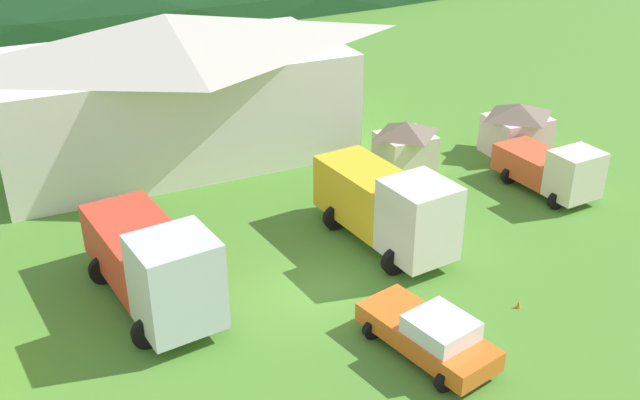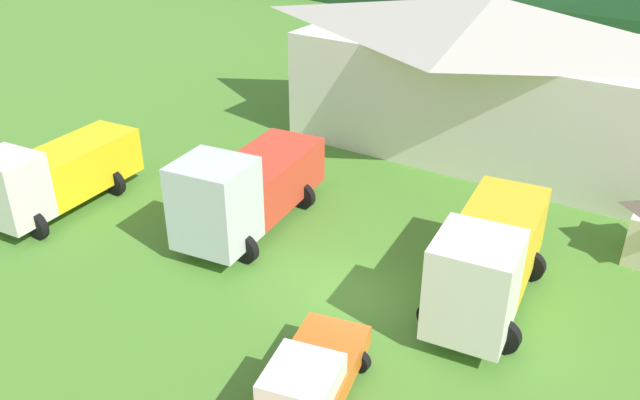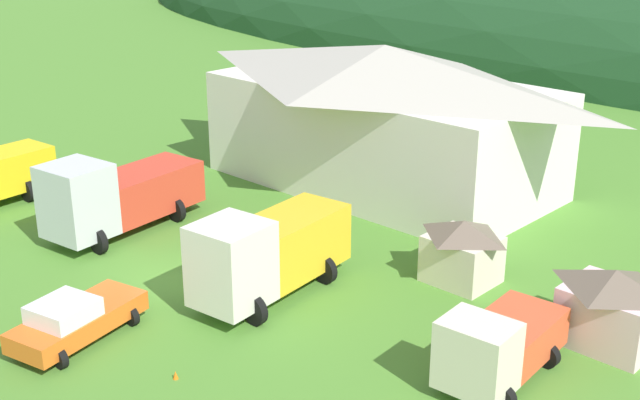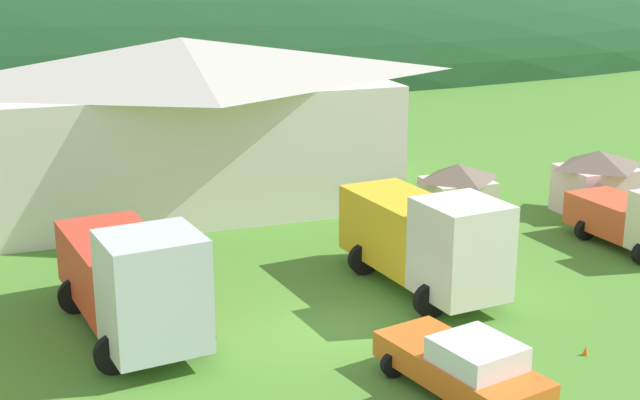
{
  "view_description": "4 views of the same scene",
  "coord_description": "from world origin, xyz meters",
  "px_view_note": "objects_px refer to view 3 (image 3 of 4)",
  "views": [
    {
      "loc": [
        -9.82,
        -20.65,
        15.32
      ],
      "look_at": [
        1.65,
        3.7,
        1.72
      ],
      "focal_mm": 41.13,
      "sensor_mm": 36.0,
      "label": 1
    },
    {
      "loc": [
        8.84,
        -15.53,
        13.08
      ],
      "look_at": [
        -2.6,
        2.01,
        2.04
      ],
      "focal_mm": 36.59,
      "sensor_mm": 36.0,
      "label": 2
    },
    {
      "loc": [
        24.57,
        -17.12,
        14.24
      ],
      "look_at": [
        1.84,
        6.89,
        2.07
      ],
      "focal_mm": 46.1,
      "sensor_mm": 36.0,
      "label": 3
    },
    {
      "loc": [
        -8.78,
        -22.4,
        10.91
      ],
      "look_at": [
        1.53,
        5.71,
        2.35
      ],
      "focal_mm": 48.96,
      "sensor_mm": 36.0,
      "label": 4
    }
  ],
  "objects_px": {
    "play_shed_cream": "(462,250)",
    "play_shed_pink": "(612,306)",
    "service_pickup_orange": "(75,319)",
    "tow_truck_silver": "(115,195)",
    "heavy_rig_striped": "(266,252)",
    "depot_building": "(383,114)",
    "light_truck_cream": "(497,345)",
    "traffic_cone_near_pickup": "(176,379)"
  },
  "relations": [
    {
      "from": "play_shed_cream",
      "to": "play_shed_pink",
      "type": "bearing_deg",
      "value": -5.75
    },
    {
      "from": "service_pickup_orange",
      "to": "tow_truck_silver",
      "type": "bearing_deg",
      "value": -144.45
    },
    {
      "from": "heavy_rig_striped",
      "to": "service_pickup_orange",
      "type": "xyz_separation_m",
      "value": [
        -2.3,
        -6.76,
        -1.04
      ]
    },
    {
      "from": "play_shed_pink",
      "to": "heavy_rig_striped",
      "type": "distance_m",
      "value": 12.3
    },
    {
      "from": "heavy_rig_striped",
      "to": "service_pickup_orange",
      "type": "height_order",
      "value": "heavy_rig_striped"
    },
    {
      "from": "depot_building",
      "to": "light_truck_cream",
      "type": "distance_m",
      "value": 19.22
    },
    {
      "from": "depot_building",
      "to": "play_shed_cream",
      "type": "xyz_separation_m",
      "value": [
        9.79,
        -7.0,
        -2.47
      ]
    },
    {
      "from": "heavy_rig_striped",
      "to": "traffic_cone_near_pickup",
      "type": "bearing_deg",
      "value": 12.61
    },
    {
      "from": "heavy_rig_striped",
      "to": "traffic_cone_near_pickup",
      "type": "relative_size",
      "value": 13.19
    },
    {
      "from": "play_shed_cream",
      "to": "service_pickup_orange",
      "type": "height_order",
      "value": "play_shed_cream"
    },
    {
      "from": "play_shed_cream",
      "to": "traffic_cone_near_pickup",
      "type": "distance_m",
      "value": 12.41
    },
    {
      "from": "traffic_cone_near_pickup",
      "to": "depot_building",
      "type": "bearing_deg",
      "value": 110.9
    },
    {
      "from": "depot_building",
      "to": "heavy_rig_striped",
      "type": "distance_m",
      "value": 14.3
    },
    {
      "from": "traffic_cone_near_pickup",
      "to": "play_shed_cream",
      "type": "bearing_deg",
      "value": 78.27
    },
    {
      "from": "tow_truck_silver",
      "to": "depot_building",
      "type": "bearing_deg",
      "value": 154.55
    },
    {
      "from": "heavy_rig_striped",
      "to": "light_truck_cream",
      "type": "xyz_separation_m",
      "value": [
        9.41,
        0.96,
        -0.61
      ]
    },
    {
      "from": "play_shed_cream",
      "to": "heavy_rig_striped",
      "type": "xyz_separation_m",
      "value": [
        -4.58,
        -6.18,
        0.54
      ]
    },
    {
      "from": "heavy_rig_striped",
      "to": "light_truck_cream",
      "type": "height_order",
      "value": "heavy_rig_striped"
    },
    {
      "from": "depot_building",
      "to": "traffic_cone_near_pickup",
      "type": "distance_m",
      "value": 20.77
    },
    {
      "from": "light_truck_cream",
      "to": "traffic_cone_near_pickup",
      "type": "distance_m",
      "value": 10.13
    },
    {
      "from": "play_shed_cream",
      "to": "play_shed_pink",
      "type": "height_order",
      "value": "play_shed_pink"
    },
    {
      "from": "heavy_rig_striped",
      "to": "tow_truck_silver",
      "type": "bearing_deg",
      "value": -95.11
    },
    {
      "from": "heavy_rig_striped",
      "to": "play_shed_pink",
      "type": "bearing_deg",
      "value": 110.05
    },
    {
      "from": "tow_truck_silver",
      "to": "heavy_rig_striped",
      "type": "xyz_separation_m",
      "value": [
        9.59,
        0.27,
        0.05
      ]
    },
    {
      "from": "depot_building",
      "to": "heavy_rig_striped",
      "type": "bearing_deg",
      "value": -68.39
    },
    {
      "from": "tow_truck_silver",
      "to": "heavy_rig_striped",
      "type": "height_order",
      "value": "tow_truck_silver"
    },
    {
      "from": "play_shed_cream",
      "to": "tow_truck_silver",
      "type": "bearing_deg",
      "value": -155.54
    },
    {
      "from": "light_truck_cream",
      "to": "service_pickup_orange",
      "type": "xyz_separation_m",
      "value": [
        -11.71,
        -7.72,
        -0.43
      ]
    },
    {
      "from": "play_shed_pink",
      "to": "light_truck_cream",
      "type": "xyz_separation_m",
      "value": [
        -1.57,
        -4.57,
        -0.17
      ]
    },
    {
      "from": "play_shed_cream",
      "to": "heavy_rig_striped",
      "type": "distance_m",
      "value": 7.71
    },
    {
      "from": "tow_truck_silver",
      "to": "traffic_cone_near_pickup",
      "type": "distance_m",
      "value": 13.07
    },
    {
      "from": "play_shed_cream",
      "to": "service_pickup_orange",
      "type": "relative_size",
      "value": 0.54
    },
    {
      "from": "play_shed_pink",
      "to": "traffic_cone_near_pickup",
      "type": "relative_size",
      "value": 5.87
    },
    {
      "from": "depot_building",
      "to": "heavy_rig_striped",
      "type": "relative_size",
      "value": 2.58
    },
    {
      "from": "light_truck_cream",
      "to": "play_shed_pink",
      "type": "bearing_deg",
      "value": 156.78
    },
    {
      "from": "depot_building",
      "to": "tow_truck_silver",
      "type": "bearing_deg",
      "value": -108.01
    },
    {
      "from": "tow_truck_silver",
      "to": "light_truck_cream",
      "type": "xyz_separation_m",
      "value": [
        19.0,
        1.23,
        -0.56
      ]
    },
    {
      "from": "play_shed_pink",
      "to": "heavy_rig_striped",
      "type": "height_order",
      "value": "heavy_rig_striped"
    },
    {
      "from": "play_shed_pink",
      "to": "service_pickup_orange",
      "type": "distance_m",
      "value": 18.11
    },
    {
      "from": "play_shed_pink",
      "to": "light_truck_cream",
      "type": "height_order",
      "value": "play_shed_pink"
    },
    {
      "from": "play_shed_cream",
      "to": "light_truck_cream",
      "type": "bearing_deg",
      "value": -47.19
    },
    {
      "from": "heavy_rig_striped",
      "to": "light_truck_cream",
      "type": "bearing_deg",
      "value": 89.13
    }
  ]
}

